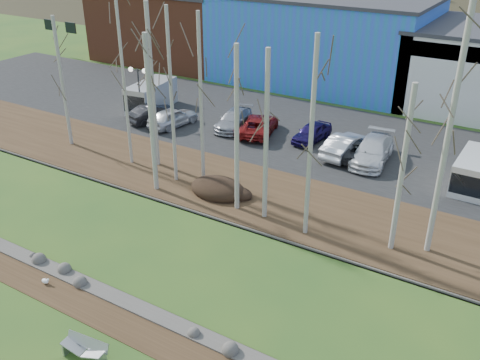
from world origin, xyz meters
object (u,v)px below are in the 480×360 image
Objects in this scene: car_5 at (346,145)px; van_white at (474,172)px; street_lamp at (138,79)px; car_7 at (373,150)px; seagull at (45,281)px; car_1 at (153,113)px; bench_damaged at (85,349)px; car_0 at (173,117)px; van_grey at (150,96)px; car_2 at (259,125)px; car_4 at (312,132)px; car_6 at (353,147)px; car_3 at (234,120)px.

van_white is (8.28, -0.48, 0.23)m from car_5.
car_7 is (18.66, 1.67, -2.50)m from street_lamp.
car_1 is at bearing 98.15° from seagull.
bench_damaged is 0.44× the size of car_0.
car_5 is 17.68m from van_grey.
street_lamp is at bearing 101.17° from seagull.
street_lamp is at bearing 119.90° from bench_damaged.
van_white is (23.83, 1.09, 0.31)m from car_1.
car_5 is at bearing 177.54° from van_white.
van_grey reaches higher than car_0.
car_7 is (8.94, -0.42, 0.09)m from car_2.
street_lamp is 14.26m from car_4.
car_6 reaches higher than bench_damaged.
van_white is at bearing -177.72° from car_5.
car_5 is at bearing -13.63° from car_3.
van_grey reaches higher than car_3.
car_6 is (1.92, 22.78, 0.39)m from bench_damaged.
street_lamp reaches higher than car_4.
van_white is (7.81, -0.73, 0.33)m from car_6.
car_2 is 7.09m from car_5.
seagull is at bearing -91.96° from car_3.
car_3 reaches higher than seagull.
car_7 reaches higher than bench_damaged.
car_4 is 0.82× the size of car_6.
car_1 reaches higher than car_3.
seagull is at bearing -70.54° from street_lamp.
car_4 is 0.73× the size of car_7.
car_6 is at bearing -146.01° from car_5.
van_white is at bearing 147.56° from car_6.
bench_damaged is at bearing 91.91° from car_5.
car_7 reaches higher than seagull.
car_2 reaches higher than bench_damaged.
van_grey is (-0.88, 2.18, -2.16)m from street_lamp.
car_4 is 5.06m from car_7.
seagull is at bearing -125.48° from van_white.
car_3 is 1.17× the size of car_4.
car_1 is 0.87× the size of car_6.
car_1 is 0.89× the size of car_5.
car_6 is at bearing 162.80° from car_2.
car_2 is (9.72, 2.08, -2.60)m from street_lamp.
car_4 is 0.84× the size of car_5.
street_lamp is 1.07× the size of car_4.
car_2 is 0.92× the size of car_7.
car_1 is 6.57m from car_3.
car_5 is 1.02× the size of van_white.
car_6 is at bearing -164.40° from car_0.
car_1 is at bearing -20.57° from car_6.
van_white is (17.61, -1.04, 0.33)m from car_3.
street_lamp is 3.19m from van_grey.
car_2 reaches higher than car_6.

